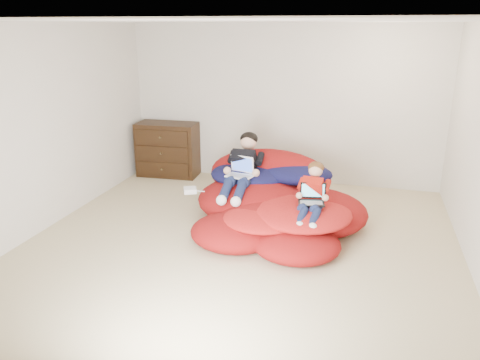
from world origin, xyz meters
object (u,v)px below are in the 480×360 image
Objects in this scene: older_boy at (243,165)px; laptop_white at (241,171)px; younger_boy at (313,192)px; laptop_black at (312,197)px; dresser at (168,149)px; beanbag_pile at (274,202)px.

older_boy reaches higher than laptop_white.
laptop_black is (0.00, -0.05, -0.04)m from younger_boy.
dresser is 3.28m from younger_boy.
younger_boy is at bearing 90.00° from laptop_black.
younger_boy is at bearing -36.15° from beanbag_pile.
laptop_white is 1.15× the size of laptop_black.
laptop_black is (2.68, -1.94, 0.09)m from dresser.
older_boy is 1.16m from younger_boy.
laptop_white is (-1.01, 0.47, 0.04)m from younger_boy.
dresser is 2.69× the size of laptop_white.
laptop_black is (0.54, -0.44, 0.28)m from beanbag_pile.
beanbag_pile is at bearing -21.50° from older_boy.
dresser is at bearing 141.88° from older_boy.
older_boy is 1.35× the size of younger_boy.
younger_boy reaches higher than beanbag_pile.
beanbag_pile is 7.15× the size of laptop_black.
beanbag_pile is 2.72× the size of younger_boy.
dresser reaches higher than beanbag_pile.
younger_boy is 2.28× the size of laptop_white.
older_boy is 3.55× the size of laptop_black.
younger_boy reaches higher than laptop_black.
beanbag_pile is at bearing -34.96° from dresser.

